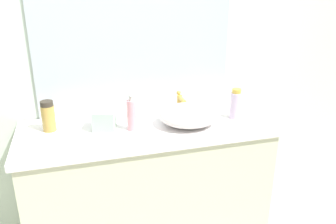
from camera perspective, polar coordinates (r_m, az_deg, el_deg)
bathroom_wall_rear at (r=2.22m, az=-8.41°, el=10.61°), size 6.00×0.06×2.60m
vanity_counter at (r=2.26m, az=-3.18°, el=-12.57°), size 1.49×0.58×0.88m
wall_mirror_panel at (r=2.18m, az=-5.50°, el=14.65°), size 1.24×0.01×1.14m
sink_basin at (r=2.04m, az=3.53°, el=-0.49°), size 0.36×0.32×0.12m
faucet at (r=2.19m, az=2.03°, el=1.68°), size 0.03×0.13×0.15m
soap_dispenser at (r=1.96m, az=-6.04°, el=-0.28°), size 0.05×0.05×0.22m
lotion_bottle at (r=2.06m, az=-19.16°, el=-0.66°), size 0.07×0.07×0.18m
perfume_bottle at (r=2.17m, az=11.10°, el=1.25°), size 0.07×0.07×0.19m
tissue_box at (r=2.01m, az=-10.50°, el=-1.03°), size 0.15×0.15×0.15m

